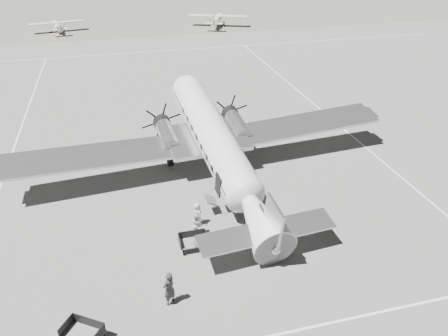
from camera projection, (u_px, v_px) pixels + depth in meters
The scene contains 13 objects.
ground at pixel (245, 182), 33.39m from camera, with size 260.00×260.00×0.00m, color slate.
taxi_line_near at pixel (326, 324), 21.60m from camera, with size 60.00×0.15×0.01m, color silver.
taxi_line_right at pixel (384, 163), 35.99m from camera, with size 0.15×80.00×0.01m, color silver.
taxi_line_left at pixel (13, 150), 37.89m from camera, with size 0.15×60.00×0.01m, color silver.
taxi_line_horizon at pixel (169, 50), 67.06m from camera, with size 90.00×0.15×0.01m, color silver.
dc3_airliner at pixel (217, 147), 32.09m from camera, with size 30.51×21.17×5.81m, color silver, non-canonical shape.
light_plane_left at pixel (57, 27), 77.40m from camera, with size 9.50×7.71×1.97m, color silver, non-canonical shape.
light_plane_right at pixel (217, 20), 81.40m from camera, with size 11.12×9.02×2.31m, color silver, non-canonical shape.
baggage_cart_near at pixel (193, 242), 26.32m from camera, with size 1.78×1.26×1.01m, color slate, non-canonical shape.
baggage_cart_far at pixel (83, 334), 20.40m from camera, with size 1.91×1.35×1.08m, color slate, non-canonical shape.
ground_crew at pixel (169, 288), 22.30m from camera, with size 0.74×0.49×2.04m, color #2A2A2A.
ramp_agent at pixel (197, 224), 27.42m from camera, with size 0.75×0.58×1.54m, color #B6B6B3.
passenger at pixel (197, 214), 28.27m from camera, with size 0.82×0.53×1.68m, color #AAAAA8.
Camera 1 is at (-8.65, -27.22, 17.39)m, focal length 35.00 mm.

